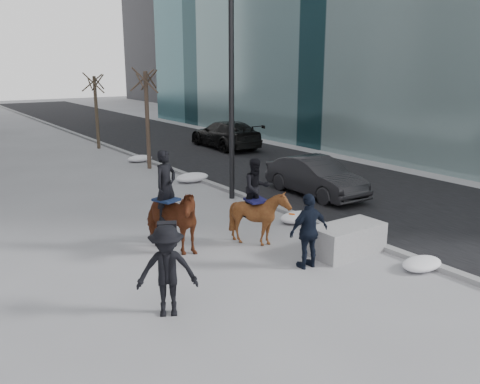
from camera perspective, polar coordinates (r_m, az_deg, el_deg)
ground at (r=12.04m, az=3.27°, el=-8.11°), size 120.00×120.00×0.00m
road at (r=23.78m, az=1.90°, el=3.21°), size 8.00×90.00×0.01m
curb at (r=21.68m, az=-6.66°, el=2.18°), size 0.25×90.00×0.12m
planter at (r=12.83m, az=11.96°, el=-5.21°), size 1.86×0.94×0.74m
car_near at (r=18.13m, az=8.49°, el=1.71°), size 1.54×4.15×1.36m
car_far at (r=28.13m, az=-1.67°, el=6.50°), size 2.34×5.27×1.50m
tree_near at (r=22.70m, az=-10.38°, el=8.45°), size 1.20×1.20×4.70m
tree_far at (r=28.81m, az=-15.84°, el=8.97°), size 1.20×1.20×4.32m
mounted_left at (r=12.64m, az=-7.95°, el=-2.56°), size 1.49×2.15×2.54m
mounted_right at (r=13.04m, az=2.12°, el=-2.12°), size 1.38×1.51×2.24m
feeder at (r=11.67m, az=7.73°, el=-4.36°), size 1.06×0.89×1.75m
camera_crew at (r=9.53m, az=-8.19°, el=-8.71°), size 1.31×1.11×1.75m
lamppost at (r=17.09m, az=-0.94°, el=15.69°), size 0.25×0.80×9.09m
snow_piles at (r=18.45m, az=-2.20°, el=0.43°), size 1.37×16.50×0.35m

